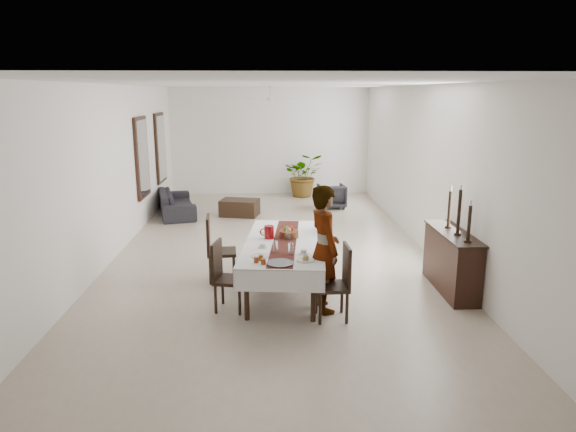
{
  "coord_description": "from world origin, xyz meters",
  "views": [
    {
      "loc": [
        -0.1,
        -9.65,
        3.06
      ],
      "look_at": [
        0.24,
        -1.36,
        1.05
      ],
      "focal_mm": 32.0,
      "sensor_mm": 36.0,
      "label": 1
    }
  ],
  "objects_px": {
    "woman": "(324,249)",
    "sideboard_body": "(451,262)",
    "dining_table_top": "(285,244)",
    "sofa": "(177,203)",
    "red_pitcher": "(269,232)"
  },
  "relations": [
    {
      "from": "dining_table_top",
      "to": "sofa",
      "type": "xyz_separation_m",
      "value": [
        -2.59,
        5.26,
        -0.45
      ]
    },
    {
      "from": "dining_table_top",
      "to": "woman",
      "type": "bearing_deg",
      "value": -51.96
    },
    {
      "from": "woman",
      "to": "sideboard_body",
      "type": "bearing_deg",
      "value": -87.55
    },
    {
      "from": "sofa",
      "to": "woman",
      "type": "bearing_deg",
      "value": -166.48
    },
    {
      "from": "red_pitcher",
      "to": "woman",
      "type": "xyz_separation_m",
      "value": [
        0.77,
        -1.0,
        0.02
      ]
    },
    {
      "from": "red_pitcher",
      "to": "sideboard_body",
      "type": "bearing_deg",
      "value": -6.76
    },
    {
      "from": "woman",
      "to": "sideboard_body",
      "type": "xyz_separation_m",
      "value": [
        2.09,
        0.66,
        -0.45
      ]
    },
    {
      "from": "sideboard_body",
      "to": "sofa",
      "type": "bearing_deg",
      "value": 133.84
    },
    {
      "from": "red_pitcher",
      "to": "woman",
      "type": "relative_size",
      "value": 0.11
    },
    {
      "from": "woman",
      "to": "sofa",
      "type": "relative_size",
      "value": 0.88
    },
    {
      "from": "dining_table_top",
      "to": "sideboard_body",
      "type": "height_order",
      "value": "sideboard_body"
    },
    {
      "from": "dining_table_top",
      "to": "red_pitcher",
      "type": "xyz_separation_m",
      "value": [
        -0.24,
        0.18,
        0.14
      ]
    },
    {
      "from": "woman",
      "to": "sideboard_body",
      "type": "distance_m",
      "value": 2.23
    },
    {
      "from": "dining_table_top",
      "to": "sofa",
      "type": "relative_size",
      "value": 1.2
    },
    {
      "from": "dining_table_top",
      "to": "sofa",
      "type": "distance_m",
      "value": 5.87
    }
  ]
}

